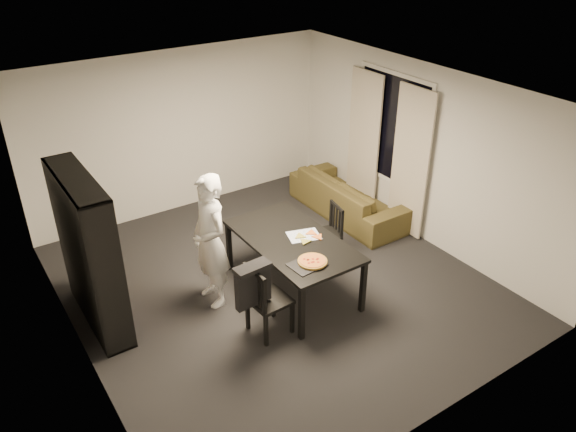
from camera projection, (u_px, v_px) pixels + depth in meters
room at (275, 197)px, 6.89m from camera, size 5.01×5.51×2.61m
window_pane at (392, 129)px, 8.43m from camera, size 0.02×1.40×1.60m
window_frame at (392, 129)px, 8.43m from camera, size 0.03×1.52×1.72m
curtain_left at (410, 163)px, 8.18m from camera, size 0.03×0.70×2.25m
curtain_right at (364, 141)px, 8.94m from camera, size 0.03×0.70×2.25m
bookshelf at (89, 252)px, 6.44m from camera, size 0.35×1.50×1.90m
dining_table at (292, 244)px, 7.09m from camera, size 1.02×1.83×0.76m
chair_left at (263, 297)px, 6.39m from camera, size 0.46×0.46×0.94m
chair_right at (330, 229)px, 7.87m from camera, size 0.45×0.45×0.83m
draped_jacket at (253, 283)px, 6.21m from camera, size 0.44×0.21×0.52m
person at (210, 241)px, 6.80m from camera, size 0.42×0.64×1.74m
baking_tray at (307, 265)px, 6.55m from camera, size 0.42×0.35×0.01m
pepperoni_pizza at (312, 261)px, 6.57m from camera, size 0.35×0.35×0.03m
kitchen_towel at (304, 236)px, 7.12m from camera, size 0.47×0.40×0.01m
pizza_slices at (308, 237)px, 7.08m from camera, size 0.40×0.35×0.01m
sofa at (348, 197)px, 9.07m from camera, size 0.85×2.17×0.63m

